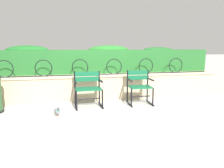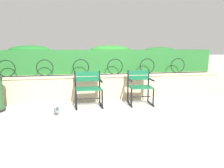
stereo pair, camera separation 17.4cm
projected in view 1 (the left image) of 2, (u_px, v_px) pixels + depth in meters
The scene contains 7 objects.
ground_plane at pixel (112, 107), 4.98m from camera, with size 60.00×60.00×0.00m, color #B7B5AF.
stone_wall at pixel (106, 87), 5.66m from camera, with size 6.40×0.41×0.69m.
iron_arch_fence at pixel (99, 68), 5.45m from camera, with size 5.88×0.02×0.42m.
hedge_row at pixel (101, 60), 6.00m from camera, with size 6.27×0.63×0.78m.
park_chair_left at pixel (88, 87), 4.99m from camera, with size 0.65×0.53×0.84m.
park_chair_right at pixel (139, 86), 5.23m from camera, with size 0.61×0.55×0.84m.
pigeon_near_chairs at pixel (57, 111), 4.30m from camera, with size 0.15×0.29×0.22m.
Camera 1 is at (-1.04, -4.69, 1.42)m, focal length 33.33 mm.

